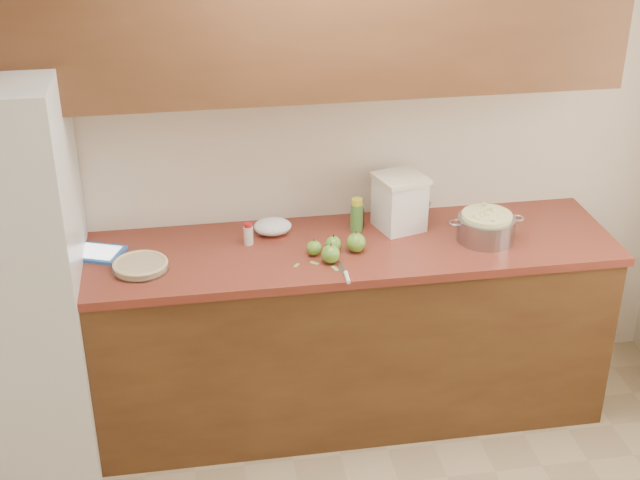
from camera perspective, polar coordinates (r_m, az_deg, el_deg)
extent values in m
plane|color=beige|center=(4.18, -0.19, 6.26)|extent=(3.60, 0.00, 3.60)
cube|color=#563518|center=(4.29, 0.52, -6.10)|extent=(2.60, 0.65, 0.88)
cube|color=maroon|center=(4.06, 0.55, -0.64)|extent=(2.64, 0.68, 0.04)
cube|color=#5A331B|center=(3.84, 0.21, 14.49)|extent=(2.60, 0.34, 0.70)
cylinder|color=silver|center=(3.92, -11.41, -1.66)|extent=(0.25, 0.25, 0.03)
cylinder|color=tan|center=(3.92, -11.42, -1.64)|extent=(0.22, 0.22, 0.03)
torus|color=tan|center=(3.91, -11.43, -1.48)|extent=(0.24, 0.24, 0.02)
cylinder|color=gray|center=(4.15, 10.56, 0.72)|extent=(0.26, 0.26, 0.11)
torus|color=gray|center=(4.09, 8.68, 1.10)|extent=(0.06, 0.06, 0.01)
torus|color=gray|center=(4.18, 12.50, 1.37)|extent=(0.06, 0.06, 0.01)
cylinder|color=beige|center=(4.14, 10.58, 0.91)|extent=(0.23, 0.23, 0.12)
cube|color=white|center=(4.18, 5.11, 2.30)|extent=(0.24, 0.24, 0.24)
cube|color=#F8EEC7|center=(4.13, 5.19, 3.96)|extent=(0.26, 0.26, 0.02)
cube|color=#245EAE|center=(4.09, -14.09, -0.81)|extent=(0.27, 0.24, 0.01)
cube|color=white|center=(4.09, -14.11, -0.71)|extent=(0.22, 0.19, 0.00)
cube|color=gray|center=(3.86, 1.41, -1.83)|extent=(0.02, 0.10, 0.00)
cylinder|color=white|center=(3.77, 1.75, -2.40)|extent=(0.02, 0.09, 0.02)
cylinder|color=#4C8C38|center=(4.17, 2.36, 1.46)|extent=(0.06, 0.06, 0.13)
cylinder|color=yellow|center=(4.13, 2.39, 2.47)|extent=(0.05, 0.05, 0.03)
cylinder|color=beige|center=(4.06, -4.60, 0.29)|extent=(0.04, 0.04, 0.09)
cylinder|color=red|center=(4.03, -4.63, 0.97)|extent=(0.04, 0.04, 0.02)
cylinder|color=black|center=(4.21, 2.63, 1.36)|extent=(0.03, 0.03, 0.08)
cylinder|color=red|center=(4.19, 2.64, 1.94)|extent=(0.03, 0.03, 0.02)
cylinder|color=silver|center=(4.35, 5.87, 2.01)|extent=(0.18, 0.18, 0.07)
torus|color=silver|center=(4.34, 5.88, 2.38)|extent=(0.19, 0.19, 0.01)
ellipsoid|color=white|center=(4.15, -3.06, 0.87)|extent=(0.20, 0.17, 0.07)
sphere|color=#5C902A|center=(3.95, -0.39, -0.51)|extent=(0.07, 0.07, 0.07)
cylinder|color=#3F2D19|center=(3.94, -0.39, 0.01)|extent=(0.01, 0.01, 0.01)
sphere|color=#5C902A|center=(3.98, 0.86, -0.27)|extent=(0.07, 0.07, 0.07)
cylinder|color=#3F2D19|center=(3.96, 0.86, 0.29)|extent=(0.01, 0.01, 0.01)
sphere|color=#5C902A|center=(3.89, 0.69, -0.91)|extent=(0.08, 0.08, 0.08)
cylinder|color=#3F2D19|center=(3.87, 0.70, -0.29)|extent=(0.01, 0.01, 0.01)
sphere|color=#5C902A|center=(3.98, 2.33, -0.16)|extent=(0.09, 0.09, 0.09)
cylinder|color=#3F2D19|center=(3.96, 2.34, 0.49)|extent=(0.01, 0.01, 0.01)
cube|color=#80A550|center=(3.90, -0.36, -1.49)|extent=(0.04, 0.04, 0.00)
cube|color=#80A550|center=(3.86, 0.97, -1.83)|extent=(0.03, 0.05, 0.00)
cube|color=#80A550|center=(3.88, -1.52, -1.64)|extent=(0.03, 0.04, 0.00)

